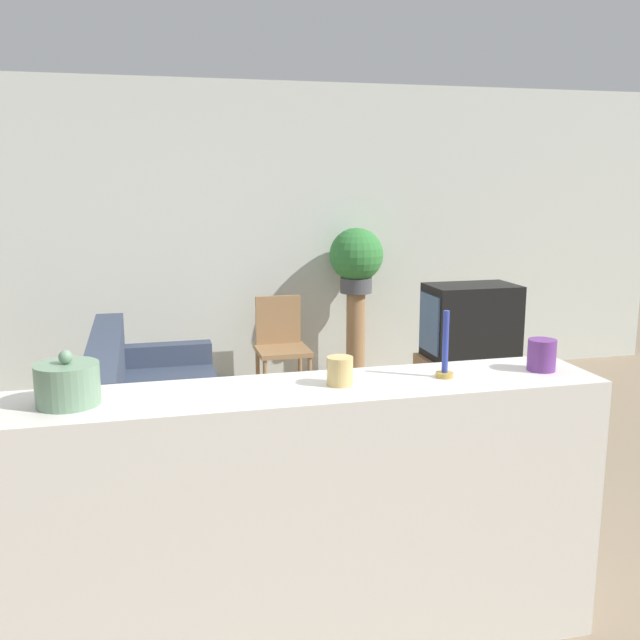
# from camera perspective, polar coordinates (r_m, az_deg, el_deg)

# --- Properties ---
(ground_plane) EXTENTS (14.00, 14.00, 0.00)m
(ground_plane) POSITION_cam_1_polar(r_m,az_deg,el_deg) (3.56, -2.59, -20.39)
(ground_plane) COLOR gray
(wall_back) EXTENTS (9.00, 0.06, 2.70)m
(wall_back) POSITION_cam_1_polar(r_m,az_deg,el_deg) (6.45, -8.88, 6.58)
(wall_back) COLOR silver
(wall_back) RESTS_ON ground_plane
(couch) EXTENTS (0.86, 1.97, 0.85)m
(couch) POSITION_cam_1_polar(r_m,az_deg,el_deg) (4.86, -13.22, -7.87)
(couch) COLOR #384256
(couch) RESTS_ON ground_plane
(tv_stand) EXTENTS (0.75, 0.44, 0.52)m
(tv_stand) POSITION_cam_1_polar(r_m,az_deg,el_deg) (5.67, 11.76, -5.43)
(tv_stand) COLOR #9E754C
(tv_stand) RESTS_ON ground_plane
(television) EXTENTS (0.68, 0.42, 0.56)m
(television) POSITION_cam_1_polar(r_m,az_deg,el_deg) (5.54, 11.93, -0.09)
(television) COLOR black
(television) RESTS_ON tv_stand
(wooden_chair) EXTENTS (0.44, 0.44, 0.86)m
(wooden_chair) POSITION_cam_1_polar(r_m,az_deg,el_deg) (6.16, -3.13, -1.76)
(wooden_chair) COLOR #9E754C
(wooden_chair) RESTS_ON ground_plane
(plant_stand) EXTENTS (0.17, 0.17, 0.85)m
(plant_stand) POSITION_cam_1_polar(r_m,az_deg,el_deg) (6.54, 2.86, -1.46)
(plant_stand) COLOR #9E754C
(plant_stand) RESTS_ON ground_plane
(potted_plant) EXTENTS (0.48, 0.48, 0.58)m
(potted_plant) POSITION_cam_1_polar(r_m,az_deg,el_deg) (6.42, 2.93, 5.01)
(potted_plant) COLOR #4C4C51
(potted_plant) RESTS_ON plant_stand
(foreground_counter) EXTENTS (2.31, 0.44, 1.09)m
(foreground_counter) POSITION_cam_1_polar(r_m,az_deg,el_deg) (2.90, -0.83, -15.77)
(foreground_counter) COLOR silver
(foreground_counter) RESTS_ON ground_plane
(decorative_bowl) EXTENTS (0.22, 0.22, 0.19)m
(decorative_bowl) POSITION_cam_1_polar(r_m,az_deg,el_deg) (2.62, -19.55, -4.83)
(decorative_bowl) COLOR gray
(decorative_bowl) RESTS_ON foreground_counter
(candle_jar) EXTENTS (0.10, 0.10, 0.11)m
(candle_jar) POSITION_cam_1_polar(r_m,az_deg,el_deg) (2.71, 1.60, -4.09)
(candle_jar) COLOR tan
(candle_jar) RESTS_ON foreground_counter
(candlestick) EXTENTS (0.07, 0.07, 0.27)m
(candlestick) POSITION_cam_1_polar(r_m,az_deg,el_deg) (2.85, 9.97, -2.79)
(candlestick) COLOR #B7933D
(candlestick) RESTS_ON foreground_counter
(coffee_tin) EXTENTS (0.11, 0.11, 0.13)m
(coffee_tin) POSITION_cam_1_polar(r_m,az_deg,el_deg) (3.05, 17.31, -2.69)
(coffee_tin) COLOR #66337F
(coffee_tin) RESTS_ON foreground_counter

